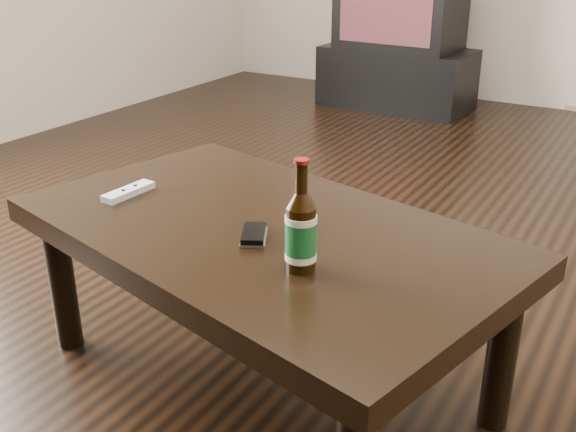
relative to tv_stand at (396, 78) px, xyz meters
The scene contains 7 objects.
floor 2.71m from the tv_stand, 68.91° to the right, with size 5.00×6.00×0.01m, color black.
tv_stand is the anchor object (origin of this frame).
tv 0.46m from the tv_stand, 92.58° to the right, with size 0.75×0.49×0.55m.
coffee_table 3.04m from the tv_stand, 74.08° to the right, with size 1.31×0.94×0.44m.
beer_bottle 3.25m from the tv_stand, 71.51° to the right, with size 0.08×0.08×0.24m.
phone 3.12m from the tv_stand, 73.94° to the right, with size 0.10×0.12×0.02m.
remote 2.97m from the tv_stand, 81.65° to the right, with size 0.05×0.16×0.02m.
Camera 1 is at (0.65, -1.61, 1.08)m, focal length 42.00 mm.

